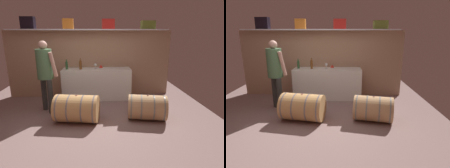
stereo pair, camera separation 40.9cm
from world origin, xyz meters
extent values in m
cube|color=gray|center=(0.00, 0.51, -0.01)|extent=(5.95, 7.30, 0.02)
cube|color=tan|center=(0.00, 2.05, 0.96)|extent=(4.75, 0.10, 1.93)
cube|color=silver|center=(0.00, 1.90, 1.94)|extent=(4.37, 0.40, 0.03)
cube|color=black|center=(-1.62, 1.90, 2.12)|extent=(0.37, 0.22, 0.32)
cube|color=orange|center=(-0.56, 1.90, 2.09)|extent=(0.29, 0.20, 0.27)
cube|color=red|center=(0.53, 1.90, 2.09)|extent=(0.34, 0.30, 0.27)
cube|color=olive|center=(1.65, 1.90, 2.07)|extent=(0.38, 0.25, 0.23)
cube|color=white|center=(0.18, 1.71, 0.44)|extent=(1.92, 0.56, 0.88)
cylinder|color=#305C34|center=(-0.64, 1.73, 0.97)|extent=(0.07, 0.07, 0.19)
sphere|color=#305C34|center=(-0.64, 1.73, 1.07)|extent=(0.06, 0.06, 0.06)
cylinder|color=#305C34|center=(-0.64, 1.73, 1.12)|extent=(0.03, 0.03, 0.07)
cylinder|color=brown|center=(-0.26, 1.69, 0.98)|extent=(0.07, 0.07, 0.21)
sphere|color=brown|center=(-0.26, 1.69, 1.10)|extent=(0.07, 0.07, 0.07)
cylinder|color=brown|center=(-0.26, 1.69, 1.14)|extent=(0.03, 0.03, 0.08)
cylinder|color=white|center=(0.15, 1.74, 0.88)|extent=(0.07, 0.07, 0.00)
cylinder|color=white|center=(0.15, 1.74, 0.92)|extent=(0.01, 0.01, 0.08)
sphere|color=white|center=(0.15, 1.74, 0.99)|extent=(0.08, 0.08, 0.08)
sphere|color=maroon|center=(0.15, 1.74, 0.98)|extent=(0.05, 0.05, 0.05)
cone|color=red|center=(0.31, 1.88, 0.92)|extent=(0.11, 0.11, 0.09)
cylinder|color=tan|center=(1.28, 0.25, 0.28)|extent=(0.92, 0.70, 0.55)
cylinder|color=gray|center=(0.94, 0.32, 0.28)|extent=(0.14, 0.55, 0.56)
cylinder|color=gray|center=(1.15, 0.28, 0.28)|extent=(0.14, 0.55, 0.56)
cylinder|color=gray|center=(1.41, 0.23, 0.28)|extent=(0.14, 0.55, 0.56)
cylinder|color=gray|center=(1.62, 0.19, 0.28)|extent=(0.14, 0.55, 0.56)
cylinder|color=#8D5850|center=(1.28, 0.25, 0.56)|extent=(0.04, 0.04, 0.01)
cylinder|color=tan|center=(-0.25, 0.26, 0.30)|extent=(1.00, 0.73, 0.59)
cylinder|color=slate|center=(-0.63, 0.33, 0.30)|extent=(0.13, 0.60, 0.60)
cylinder|color=slate|center=(-0.40, 0.29, 0.30)|extent=(0.13, 0.60, 0.60)
cylinder|color=slate|center=(-0.11, 0.24, 0.30)|extent=(0.13, 0.60, 0.60)
cylinder|color=slate|center=(0.12, 0.20, 0.30)|extent=(0.13, 0.60, 0.60)
cylinder|color=#91464F|center=(-0.25, 0.26, 0.60)|extent=(0.04, 0.04, 0.01)
cylinder|color=#323432|center=(-0.91, 0.76, 0.41)|extent=(0.13, 0.13, 0.83)
cylinder|color=#323432|center=(-1.11, 0.99, 0.41)|extent=(0.13, 0.13, 0.83)
cylinder|color=#48714B|center=(-1.01, 0.87, 1.17)|extent=(0.36, 0.36, 0.68)
sphere|color=tan|center=(-1.01, 0.87, 1.60)|extent=(0.20, 0.20, 0.20)
cylinder|color=tan|center=(-0.80, 0.79, 1.17)|extent=(0.20, 0.19, 0.58)
cylinder|color=tan|center=(-1.07, 1.10, 1.17)|extent=(0.22, 0.21, 0.58)
camera|label=1|loc=(0.19, -3.52, 1.89)|focal=30.12mm
camera|label=2|loc=(0.60, -3.53, 1.89)|focal=30.12mm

